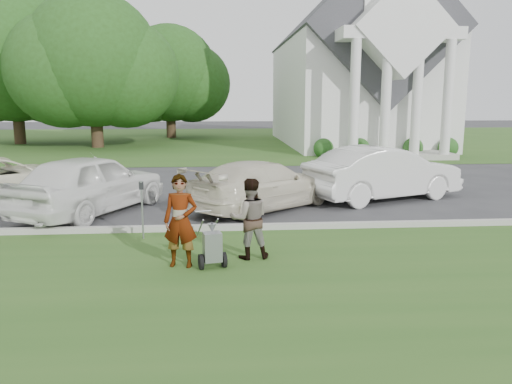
{
  "coord_description": "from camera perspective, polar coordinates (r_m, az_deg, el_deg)",
  "views": [
    {
      "loc": [
        -0.19,
        -11.01,
        3.1
      ],
      "look_at": [
        0.64,
        0.0,
        1.03
      ],
      "focal_mm": 35.0,
      "sensor_mm": 36.0,
      "label": 1
    }
  ],
  "objects": [
    {
      "name": "person_right",
      "position": [
        9.71,
        -0.75,
        -3.14
      ],
      "size": [
        0.83,
        0.68,
        1.59
      ],
      "primitive_type": "imported",
      "rotation": [
        0.0,
        0.0,
        3.25
      ],
      "color": "#999999",
      "rests_on": "ground"
    },
    {
      "name": "church",
      "position": [
        35.45,
        11.12,
        15.0
      ],
      "size": [
        9.19,
        19.0,
        24.1
      ],
      "color": "white",
      "rests_on": "ground"
    },
    {
      "name": "ground",
      "position": [
        11.44,
        -3.2,
        -5.14
      ],
      "size": [
        120.0,
        120.0,
        0.0
      ],
      "primitive_type": "plane",
      "color": "#333335",
      "rests_on": "ground"
    },
    {
      "name": "car_b",
      "position": [
        14.34,
        -18.38,
        0.94
      ],
      "size": [
        3.92,
        5.23,
        1.66
      ],
      "primitive_type": "imported",
      "rotation": [
        0.0,
        0.0,
        2.68
      ],
      "color": "white",
      "rests_on": "ground"
    },
    {
      "name": "tree_left",
      "position": [
        33.97,
        -18.12,
        13.48
      ],
      "size": [
        10.63,
        8.4,
        9.71
      ],
      "color": "#332316",
      "rests_on": "ground"
    },
    {
      "name": "person_left",
      "position": [
        9.32,
        -8.62,
        -3.39
      ],
      "size": [
        0.69,
        0.51,
        1.73
      ],
      "primitive_type": "imported",
      "rotation": [
        0.0,
        0.0,
        -0.17
      ],
      "color": "#999999",
      "rests_on": "ground"
    },
    {
      "name": "striping_cart",
      "position": [
        9.28,
        -5.02,
        -6.36
      ],
      "size": [
        0.62,
        1.06,
        0.93
      ],
      "rotation": [
        0.0,
        0.0,
        0.22
      ],
      "color": "black",
      "rests_on": "ground"
    },
    {
      "name": "parking_meter_near",
      "position": [
        11.33,
        -12.9,
        -1.22
      ],
      "size": [
        0.1,
        0.09,
        1.32
      ],
      "color": "gray",
      "rests_on": "ground"
    },
    {
      "name": "grass_strip",
      "position": [
        8.59,
        -2.79,
        -10.54
      ],
      "size": [
        80.0,
        7.0,
        0.01
      ],
      "primitive_type": "cube",
      "color": "#2D541C",
      "rests_on": "ground"
    },
    {
      "name": "church_lawn",
      "position": [
        38.13,
        -4.02,
        5.92
      ],
      "size": [
        80.0,
        30.0,
        0.01
      ],
      "primitive_type": "cube",
      "color": "#2D541C",
      "rests_on": "ground"
    },
    {
      "name": "curb",
      "position": [
        11.95,
        -3.26,
        -4.08
      ],
      "size": [
        80.0,
        0.18,
        0.15
      ],
      "primitive_type": "cube",
      "color": "#9E9E93",
      "rests_on": "ground"
    },
    {
      "name": "tree_back",
      "position": [
        41.21,
        -9.86,
        12.71
      ],
      "size": [
        9.61,
        7.6,
        8.89
      ],
      "color": "#332316",
      "rests_on": "ground"
    },
    {
      "name": "car_c",
      "position": [
        14.17,
        0.74,
        0.82
      ],
      "size": [
        4.86,
        4.61,
        1.38
      ],
      "primitive_type": "imported",
      "rotation": [
        0.0,
        0.0,
        2.29
      ],
      "color": "beige",
      "rests_on": "ground"
    },
    {
      "name": "tree_far",
      "position": [
        38.65,
        -26.01,
        13.4
      ],
      "size": [
        11.64,
        9.2,
        10.73
      ],
      "color": "#332316",
      "rests_on": "ground"
    },
    {
      "name": "car_d",
      "position": [
        16.0,
        14.35,
        2.11
      ],
      "size": [
        5.33,
        3.49,
        1.66
      ],
      "primitive_type": "imported",
      "rotation": [
        0.0,
        0.0,
        1.95
      ],
      "color": "silver",
      "rests_on": "ground"
    }
  ]
}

